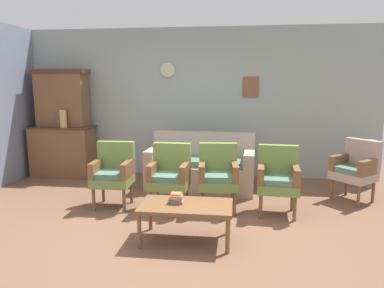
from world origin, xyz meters
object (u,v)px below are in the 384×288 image
at_px(floral_couch, 201,169).
at_px(wingback_chair_by_fireplace, 356,168).
at_px(side_cabinet, 63,151).
at_px(coffee_table, 186,208).
at_px(armchair_near_couch_end, 278,177).
at_px(armchair_row_middle, 170,174).
at_px(floor_vase_by_wall, 369,164).
at_px(armchair_near_cabinet, 218,174).
at_px(armchair_by_doorway, 113,171).
at_px(vase_on_cabinet, 63,119).
at_px(book_stack_on_table, 176,198).

relative_size(floral_couch, wingback_chair_by_fireplace, 1.95).
height_order(side_cabinet, coffee_table, side_cabinet).
bearing_deg(armchair_near_couch_end, wingback_chair_by_fireplace, 29.52).
bearing_deg(armchair_row_middle, floor_vase_by_wall, 24.82).
bearing_deg(floral_couch, wingback_chair_by_fireplace, -8.36).
distance_m(armchair_near_cabinet, wingback_chair_by_fireplace, 2.07).
bearing_deg(armchair_row_middle, side_cabinet, 146.61).
bearing_deg(armchair_by_doorway, armchair_near_couch_end, -0.31).
bearing_deg(vase_on_cabinet, book_stack_on_table, -43.20).
bearing_deg(armchair_by_doorway, armchair_near_cabinet, 1.93).
relative_size(vase_on_cabinet, book_stack_on_table, 2.02).
relative_size(armchair_by_doorway, armchair_row_middle, 1.00).
distance_m(armchair_by_doorway, floor_vase_by_wall, 4.13).
height_order(armchair_near_cabinet, armchair_near_couch_end, same).
distance_m(vase_on_cabinet, armchair_by_doorway, 1.99).
height_order(armchair_row_middle, wingback_chair_by_fireplace, same).
bearing_deg(side_cabinet, vase_on_cabinet, -53.75).
relative_size(armchair_near_cabinet, armchair_near_couch_end, 1.00).
height_order(vase_on_cabinet, coffee_table, vase_on_cabinet).
relative_size(armchair_by_doorway, floor_vase_by_wall, 1.13).
bearing_deg(coffee_table, book_stack_on_table, 166.75).
relative_size(vase_on_cabinet, floral_couch, 0.18).
relative_size(wingback_chair_by_fireplace, book_stack_on_table, 5.71).
distance_m(side_cabinet, armchair_near_cabinet, 3.29).
relative_size(side_cabinet, wingback_chair_by_fireplace, 1.28).
distance_m(vase_on_cabinet, book_stack_on_table, 3.38).
bearing_deg(floor_vase_by_wall, vase_on_cabinet, -179.16).
relative_size(side_cabinet, armchair_near_cabinet, 1.28).
xyz_separation_m(wingback_chair_by_fireplace, coffee_table, (-2.27, -1.65, -0.12)).
distance_m(armchair_row_middle, book_stack_on_table, 0.96).
bearing_deg(armchair_row_middle, armchair_by_doorway, 178.00).
height_order(armchair_row_middle, armchair_near_cabinet, same).
bearing_deg(floral_couch, vase_on_cabinet, 172.83).
distance_m(floral_couch, armchair_by_doorway, 1.52).
bearing_deg(floral_couch, coffee_table, -89.10).
height_order(wingback_chair_by_fireplace, floor_vase_by_wall, wingback_chair_by_fireplace).
relative_size(floral_couch, armchair_row_middle, 1.95).
relative_size(armchair_row_middle, armchair_near_cabinet, 1.00).
height_order(side_cabinet, floral_couch, side_cabinet).
xyz_separation_m(side_cabinet, coffee_table, (2.67, -2.48, -0.09)).
relative_size(armchair_by_doorway, armchair_near_cabinet, 1.00).
distance_m(armchair_by_doorway, book_stack_on_table, 1.43).
xyz_separation_m(armchair_row_middle, book_stack_on_table, (0.25, -0.93, -0.02)).
relative_size(armchair_row_middle, floor_vase_by_wall, 1.13).
bearing_deg(floor_vase_by_wall, coffee_table, -138.78).
bearing_deg(armchair_near_cabinet, wingback_chair_by_fireplace, 17.22).
bearing_deg(side_cabinet, armchair_near_couch_end, -21.89).
bearing_deg(coffee_table, floor_vase_by_wall, 41.22).
xyz_separation_m(wingback_chair_by_fireplace, book_stack_on_table, (-2.39, -1.62, -0.02)).
relative_size(armchair_near_couch_end, wingback_chair_by_fireplace, 1.00).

